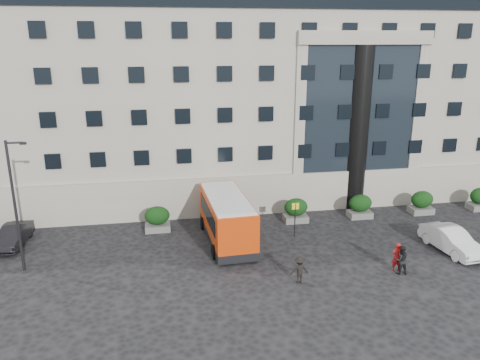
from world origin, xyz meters
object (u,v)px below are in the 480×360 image
(hedge_e, at_px, (422,202))
(minibus, at_px, (227,217))
(parked_car_d, at_px, (68,192))
(white_taxi, at_px, (451,240))
(pedestrian_c, at_px, (299,270))
(pedestrian_b, at_px, (401,260))
(hedge_a, at_px, (157,219))
(parked_car_b, at_px, (14,236))
(red_truck, at_px, (6,185))
(hedge_d, at_px, (360,206))
(bus_stop_sign, at_px, (295,214))
(hedge_c, at_px, (296,210))
(street_lamp, at_px, (16,202))
(pedestrian_a, at_px, (397,257))
(hedge_b, at_px, (228,214))
(hedge_f, at_px, (480,199))

(hedge_e, distance_m, minibus, 16.33)
(parked_car_d, xyz_separation_m, white_taxi, (26.59, -15.00, 0.08))
(minibus, distance_m, white_taxi, 14.87)
(pedestrian_c, bearing_deg, pedestrian_b, 179.48)
(hedge_a, relative_size, parked_car_b, 0.44)
(red_truck, bearing_deg, hedge_a, -21.84)
(hedge_d, relative_size, pedestrian_b, 1.04)
(bus_stop_sign, distance_m, red_truck, 25.10)
(white_taxi, distance_m, pedestrian_b, 5.28)
(hedge_c, xyz_separation_m, pedestrian_b, (3.78, -9.06, -0.04))
(hedge_e, relative_size, white_taxi, 0.39)
(hedge_d, bearing_deg, parked_car_d, 160.56)
(bus_stop_sign, relative_size, white_taxi, 0.53)
(street_lamp, height_order, parked_car_b, street_lamp)
(hedge_e, relative_size, pedestrian_a, 1.03)
(minibus, height_order, pedestrian_b, minibus)
(hedge_b, height_order, parked_car_b, hedge_b)
(hedge_e, xyz_separation_m, minibus, (-16.09, -2.66, 0.83))
(parked_car_d, height_order, pedestrian_a, pedestrian_a)
(hedge_a, bearing_deg, bus_stop_sign, -16.42)
(hedge_c, xyz_separation_m, street_lamp, (-18.34, -4.80, 3.44))
(hedge_e, height_order, pedestrian_b, hedge_e)
(hedge_a, relative_size, parked_car_d, 0.36)
(hedge_d, xyz_separation_m, hedge_f, (10.40, 0.00, 0.00))
(minibus, relative_size, parked_car_d, 1.54)
(pedestrian_a, bearing_deg, white_taxi, -154.31)
(hedge_a, bearing_deg, pedestrian_c, -48.89)
(hedge_d, relative_size, white_taxi, 0.39)
(bus_stop_sign, xyz_separation_m, pedestrian_a, (4.62, -5.87, -0.83))
(hedge_c, distance_m, red_truck, 24.77)
(minibus, relative_size, pedestrian_b, 4.39)
(pedestrian_c, bearing_deg, pedestrian_a, -176.91)
(hedge_e, distance_m, white_taxi, 7.05)
(white_taxi, bearing_deg, pedestrian_a, -165.58)
(hedge_a, relative_size, pedestrian_a, 1.03)
(hedge_b, relative_size, bus_stop_sign, 0.73)
(parked_car_d, bearing_deg, pedestrian_a, -44.27)
(parked_car_b, relative_size, white_taxi, 0.88)
(street_lamp, xyz_separation_m, pedestrian_c, (15.88, -4.30, -3.56))
(hedge_b, xyz_separation_m, hedge_f, (20.80, 0.00, 0.00))
(street_lamp, distance_m, red_truck, 14.75)
(parked_car_d, xyz_separation_m, pedestrian_b, (21.81, -17.26, 0.18))
(hedge_b, distance_m, hedge_f, 20.80)
(hedge_f, height_order, white_taxi, hedge_f)
(bus_stop_sign, height_order, pedestrian_a, bus_stop_sign)
(hedge_d, distance_m, white_taxi, 7.58)
(hedge_e, xyz_separation_m, bus_stop_sign, (-11.30, -2.80, 0.80))
(hedge_b, height_order, street_lamp, street_lamp)
(hedge_f, relative_size, minibus, 0.24)
(parked_car_b, relative_size, pedestrian_b, 2.36)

